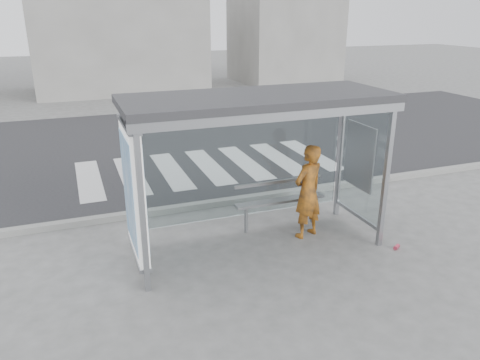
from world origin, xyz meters
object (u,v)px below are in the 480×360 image
(bench, at_px, (280,200))
(soda_can, at_px, (397,247))
(person, at_px, (308,192))
(bus_shelter, at_px, (235,136))

(bench, relative_size, soda_can, 13.41)
(person, height_order, soda_can, person)
(bus_shelter, height_order, bench, bus_shelter)
(bus_shelter, relative_size, bench, 2.45)
(person, height_order, bench, person)
(bus_shelter, height_order, person, bus_shelter)
(bus_shelter, xyz_separation_m, bench, (1.07, 0.52, -1.45))
(person, relative_size, bench, 0.98)
(bus_shelter, bearing_deg, soda_can, -21.04)
(bench, xyz_separation_m, soda_can, (1.50, -1.51, -0.50))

